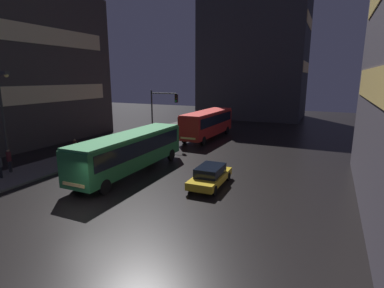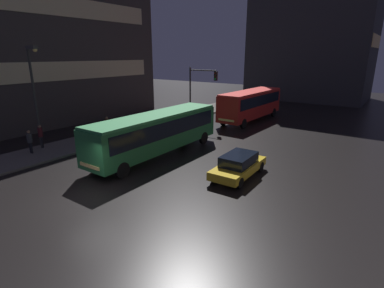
{
  "view_description": "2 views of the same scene",
  "coord_description": "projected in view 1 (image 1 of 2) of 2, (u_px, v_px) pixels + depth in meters",
  "views": [
    {
      "loc": [
        11.89,
        -11.16,
        7.33
      ],
      "look_at": [
        1.58,
        11.11,
        1.84
      ],
      "focal_mm": 28.0,
      "sensor_mm": 36.0,
      "label": 1
    },
    {
      "loc": [
        12.42,
        -8.32,
        7.16
      ],
      "look_at": [
        0.98,
        7.63,
        1.27
      ],
      "focal_mm": 28.0,
      "sensor_mm": 36.0,
      "label": 2
    }
  ],
  "objects": [
    {
      "name": "ground_plane",
      "position": [
        81.0,
        214.0,
        16.36
      ],
      "size": [
        120.0,
        120.0,
        0.0
      ],
      "primitive_type": "plane",
      "color": "black"
    },
    {
      "name": "sidewalk_left",
      "position": [
        88.0,
        154.0,
        28.89
      ],
      "size": [
        4.0,
        48.0,
        0.15
      ],
      "color": "#56514C",
      "rests_on": "ground"
    },
    {
      "name": "building_left_tower",
      "position": [
        1.0,
        67.0,
        31.9
      ],
      "size": [
        10.07,
        23.06,
        16.86
      ],
      "color": "#383333",
      "rests_on": "ground"
    },
    {
      "name": "building_far_backdrop",
      "position": [
        254.0,
        51.0,
        54.04
      ],
      "size": [
        18.07,
        12.0,
        23.96
      ],
      "color": "#2D2D33",
      "rests_on": "ground"
    },
    {
      "name": "bus_near",
      "position": [
        131.0,
        149.0,
        23.17
      ],
      "size": [
        2.61,
        11.79,
        3.08
      ],
      "rotation": [
        0.0,
        0.0,
        3.15
      ],
      "color": "#236B38",
      "rests_on": "ground"
    },
    {
      "name": "bus_far",
      "position": [
        207.0,
        122.0,
        36.3
      ],
      "size": [
        2.82,
        10.53,
        3.32
      ],
      "rotation": [
        0.0,
        0.0,
        3.12
      ],
      "color": "#AD1E19",
      "rests_on": "ground"
    },
    {
      "name": "car_taxi",
      "position": [
        210.0,
        176.0,
        20.54
      ],
      "size": [
        1.96,
        4.49,
        1.41
      ],
      "rotation": [
        0.0,
        0.0,
        3.17
      ],
      "color": "gold",
      "rests_on": "ground"
    },
    {
      "name": "pedestrian_near",
      "position": [
        9.0,
        159.0,
        22.97
      ],
      "size": [
        0.42,
        0.42,
        1.82
      ],
      "rotation": [
        0.0,
        0.0,
        3.44
      ],
      "color": "black",
      "rests_on": "sidewalk_left"
    },
    {
      "name": "pedestrian_mid",
      "position": [
        75.0,
        146.0,
        27.18
      ],
      "size": [
        0.54,
        0.54,
        1.73
      ],
      "rotation": [
        0.0,
        0.0,
        5.21
      ],
      "color": "black",
      "rests_on": "sidewalk_left"
    },
    {
      "name": "traffic_light_main",
      "position": [
        161.0,
        108.0,
        33.25
      ],
      "size": [
        3.36,
        0.35,
        5.91
      ],
      "color": "#2D2D2D",
      "rests_on": "ground"
    },
    {
      "name": "street_lamp_sidewalk",
      "position": [
        4.0,
        107.0,
        22.0
      ],
      "size": [
        1.25,
        0.36,
        7.63
      ],
      "color": "#2D2D2D",
      "rests_on": "sidewalk_left"
    }
  ]
}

